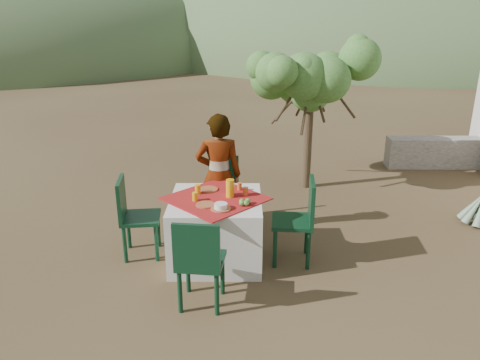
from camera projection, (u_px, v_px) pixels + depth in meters
name	position (u px, v px, depth m)	size (l,w,h in m)	color
ground	(274.00, 256.00, 5.52)	(160.00, 160.00, 0.00)	#342717
table	(216.00, 229.00, 5.36)	(1.30, 1.30, 0.76)	beige
chair_far	(226.00, 187.00, 6.32)	(0.50, 0.50, 0.89)	black
chair_near	(199.00, 260.00, 4.40)	(0.48, 0.48, 0.95)	black
chair_left	(133.00, 214.00, 5.39)	(0.49, 0.49, 0.95)	black
chair_right	(300.00, 217.00, 5.26)	(0.49, 0.49, 0.99)	black
person	(219.00, 176.00, 5.85)	(0.58, 0.38, 1.58)	#8C6651
shrub_tree	(314.00, 85.00, 7.21)	(1.78, 1.75, 2.09)	#3F311F
stone_wall	(458.00, 153.00, 8.61)	(2.60, 0.35, 0.55)	gray
hill_near_right	(389.00, 45.00, 39.32)	(48.00, 48.00, 20.00)	#395630
hill_far_center	(211.00, 36.00, 54.43)	(60.00, 60.00, 24.00)	gray
plate_far	(209.00, 189.00, 5.46)	(0.22, 0.22, 0.01)	brown
plate_near	(205.00, 205.00, 5.03)	(0.21, 0.21, 0.01)	brown
glass_far	(198.00, 189.00, 5.33)	(0.07, 0.07, 0.11)	orange
glass_near	(195.00, 197.00, 5.14)	(0.06, 0.06, 0.10)	orange
juice_pitcher	(230.00, 188.00, 5.23)	(0.09, 0.09, 0.20)	orange
bowl_plate	(221.00, 209.00, 4.93)	(0.22, 0.22, 0.01)	brown
white_bowl	(221.00, 206.00, 4.92)	(0.14, 0.14, 0.05)	silver
jar_left	(246.00, 191.00, 5.28)	(0.06, 0.06, 0.10)	#C25822
jar_right	(240.00, 186.00, 5.45)	(0.05, 0.05, 0.09)	#C25822
napkin_holder	(230.00, 191.00, 5.30)	(0.08, 0.04, 0.10)	silver
fruit_cluster	(244.00, 202.00, 5.03)	(0.13, 0.12, 0.06)	#538630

